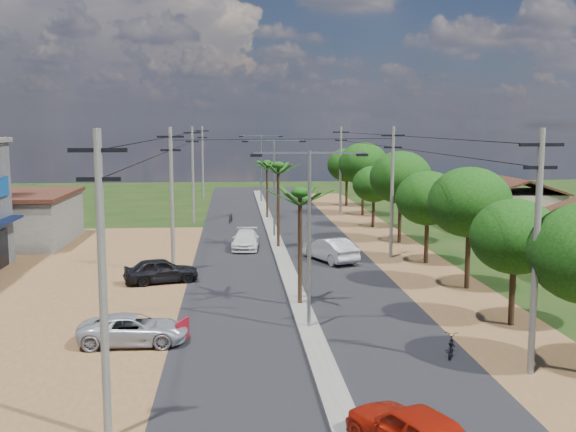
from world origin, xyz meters
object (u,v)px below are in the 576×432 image
Objects in this scene: car_silver_mid at (330,250)px; roadside_sign at (182,331)px; car_parked_dark at (161,271)px; car_white_far at (246,240)px; moto_rider_east at (450,346)px; car_parked_silver at (133,330)px.

car_silver_mid reaches higher than roadside_sign.
roadside_sign is (2.00, -10.87, -0.25)m from car_parked_dark.
roadside_sign is (-3.09, -21.26, -0.20)m from car_white_far.
moto_rider_east is (7.61, -23.91, -0.26)m from car_white_far.
car_parked_dark is at bearing -111.99° from car_white_far.
car_silver_mid is 1.14× the size of car_parked_dark.
car_silver_mid is at bearing -32.51° from car_parked_silver.
car_parked_silver is 11.07m from car_parked_dark.
car_white_far is at bearing -50.04° from moto_rider_east.
car_silver_mid is 1.08× the size of car_parked_silver.
car_parked_silver is (-5.09, -21.46, -0.05)m from car_white_far.
car_white_far reaches higher than car_parked_silver.
moto_rider_east is (12.70, -13.53, -0.31)m from car_parked_dark.
car_parked_dark is at bearing -24.51° from moto_rider_east.
car_parked_silver is at bearing 34.15° from car_silver_mid.
car_silver_mid is 3.11× the size of moto_rider_east.
car_silver_mid is 4.42× the size of roadside_sign.
car_parked_silver is 2.02m from roadside_sign.
car_parked_silver is at bearing 163.81° from car_parked_dark.
car_silver_mid is 11.88m from car_parked_dark.
car_white_far is 21.48m from roadside_sign.
car_parked_silver is (-10.64, -16.36, -0.17)m from car_silver_mid.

